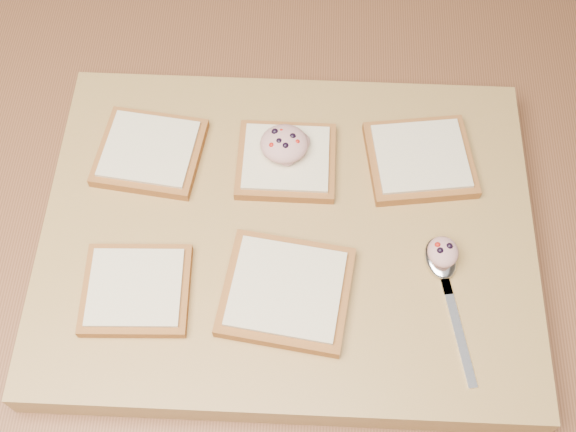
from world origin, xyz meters
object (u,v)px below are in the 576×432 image
tuna_salad_dollop (284,144)px  spoon (443,268)px  bread_far_center (286,161)px  cutting_board (288,235)px

tuna_salad_dollop → spoon: (0.17, -0.14, -0.02)m
bread_far_center → tuna_salad_dollop: bearing=106.1°
bread_far_center → spoon: bread_far_center is taller
cutting_board → bread_far_center: bread_far_center is taller
cutting_board → bread_far_center: bearing=94.0°
tuna_salad_dollop → bread_far_center: bearing=-73.9°
bread_far_center → spoon: 0.21m
cutting_board → tuna_salad_dollop: tuna_salad_dollop is taller
cutting_board → spoon: (0.17, -0.05, 0.03)m
bread_far_center → spoon: (0.17, -0.13, -0.00)m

